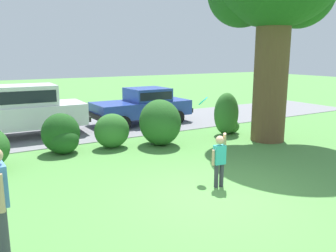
# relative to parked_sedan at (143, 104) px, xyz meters

# --- Properties ---
(ground_plane) EXTENTS (80.00, 80.00, 0.00)m
(ground_plane) POSITION_rel_parked_sedan_xyz_m (-2.27, -8.03, -0.85)
(ground_plane) COLOR #518E42
(driveway_strip) EXTENTS (28.00, 4.40, 0.02)m
(driveway_strip) POSITION_rel_parked_sedan_xyz_m (-2.27, -0.05, -0.84)
(driveway_strip) COLOR slate
(driveway_strip) RESTS_ON ground
(shrub_centre_left) EXTENTS (1.18, 1.16, 1.24)m
(shrub_centre_left) POSITION_rel_parked_sedan_xyz_m (-4.30, -2.95, -0.29)
(shrub_centre_left) COLOR #1E511C
(shrub_centre_left) RESTS_ON ground
(shrub_centre) EXTENTS (1.17, 0.94, 1.13)m
(shrub_centre) POSITION_rel_parked_sedan_xyz_m (-2.73, -3.16, -0.28)
(shrub_centre) COLOR #33702B
(shrub_centre) RESTS_ON ground
(shrub_centre_right) EXTENTS (1.36, 1.53, 1.54)m
(shrub_centre_right) POSITION_rel_parked_sedan_xyz_m (-1.20, -3.65, -0.08)
(shrub_centre_right) COLOR #286023
(shrub_centre_right) RESTS_ON ground
(shrub_far_end) EXTENTS (1.13, 0.80, 1.60)m
(shrub_far_end) POSITION_rel_parked_sedan_xyz_m (1.77, -3.57, -0.12)
(shrub_far_end) COLOR #33702B
(shrub_far_end) RESTS_ON ground
(parked_sedan) EXTENTS (4.43, 2.16, 1.56)m
(parked_sedan) POSITION_rel_parked_sedan_xyz_m (0.00, 0.00, 0.00)
(parked_sedan) COLOR #28429E
(parked_sedan) RESTS_ON ground
(parked_suv) EXTENTS (4.74, 2.19, 1.92)m
(parked_suv) POSITION_rel_parked_sedan_xyz_m (-5.04, -0.09, 0.23)
(parked_suv) COLOR white
(parked_suv) RESTS_ON ground
(child_thrower) EXTENTS (0.46, 0.24, 1.29)m
(child_thrower) POSITION_rel_parked_sedan_xyz_m (-1.92, -7.66, -0.13)
(child_thrower) COLOR #383842
(child_thrower) RESTS_ON ground
(frisbee) EXTENTS (0.32, 0.26, 0.29)m
(frisbee) POSITION_rel_parked_sedan_xyz_m (-1.74, -6.75, 1.04)
(frisbee) COLOR #1EB7B2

